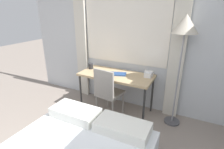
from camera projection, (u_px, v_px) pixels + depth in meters
The scene contains 7 objects.
wall_back_with_window at pixel (135, 36), 3.10m from camera, with size 4.70×0.13×2.70m.
desk at pixel (116, 77), 3.12m from camera, with size 1.30×0.59×0.73m.
desk_chair at pixel (108, 91), 2.98m from camera, with size 0.45×0.45×0.91m.
standing_lamp at pixel (185, 31), 2.45m from camera, with size 0.37×0.37×1.76m.
telephone at pixel (149, 74), 2.97m from camera, with size 0.14×0.16×0.10m.
book at pixel (117, 74), 3.07m from camera, with size 0.33×0.24×0.02m.
mug at pixel (91, 66), 3.35m from camera, with size 0.09×0.09×0.10m.
Camera 1 is at (1.01, -0.26, 1.83)m, focal length 28.00 mm.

